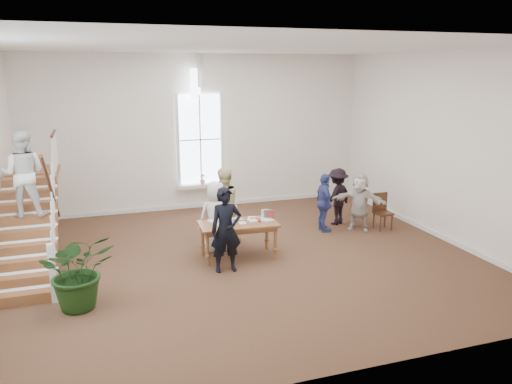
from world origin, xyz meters
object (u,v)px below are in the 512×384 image
object	(u,v)px
police_officer	(226,230)
floor_plant	(79,270)
elderly_woman	(216,216)
woman_cluster_a	(324,203)
woman_cluster_c	(359,202)
side_chair	(382,209)
person_yellow	(223,205)
woman_cluster_b	(337,197)
library_table	(239,226)

from	to	relation	value
police_officer	floor_plant	xyz separation A→B (m)	(-2.84, -0.77, -0.19)
elderly_woman	woman_cluster_a	world-z (taller)	elderly_woman
police_officer	woman_cluster_c	world-z (taller)	police_officer
floor_plant	side_chair	size ratio (longest dim) A/B	1.46
police_officer	woman_cluster_a	distance (m)	3.50
person_yellow	woman_cluster_b	size ratio (longest dim) A/B	1.20
library_table	woman_cluster_b	distance (m)	3.52
woman_cluster_a	woman_cluster_c	size ratio (longest dim) A/B	1.00
library_table	person_yellow	distance (m)	1.12
floor_plant	woman_cluster_b	bearing A→B (deg)	24.49
elderly_woman	floor_plant	world-z (taller)	elderly_woman
library_table	floor_plant	size ratio (longest dim) A/B	1.26
woman_cluster_b	woman_cluster_c	xyz separation A→B (m)	(0.30, -0.65, -0.01)
elderly_woman	floor_plant	bearing A→B (deg)	33.29
person_yellow	side_chair	xyz separation A→B (m)	(4.17, -0.30, -0.39)
library_table	woman_cluster_c	distance (m)	3.58
woman_cluster_b	woman_cluster_c	distance (m)	0.72
elderly_woman	police_officer	bearing A→B (deg)	84.16
woman_cluster_b	side_chair	world-z (taller)	woman_cluster_b
library_table	woman_cluster_b	size ratio (longest dim) A/B	1.14
side_chair	woman_cluster_c	bearing A→B (deg)	173.97
elderly_woman	floor_plant	size ratio (longest dim) A/B	1.18
police_officer	woman_cluster_c	bearing A→B (deg)	22.89
floor_plant	side_chair	xyz separation A→B (m)	(7.40, 2.22, -0.17)
elderly_woman	side_chair	world-z (taller)	elderly_woman
library_table	woman_cluster_c	size ratio (longest dim) A/B	1.15
person_yellow	woman_cluster_a	size ratio (longest dim) A/B	1.21
person_yellow	woman_cluster_c	size ratio (longest dim) A/B	1.21
woman_cluster_a	side_chair	distance (m)	1.57
woman_cluster_b	floor_plant	size ratio (longest dim) A/B	1.10
woman_cluster_a	side_chair	world-z (taller)	woman_cluster_a
person_yellow	floor_plant	world-z (taller)	person_yellow
police_officer	woman_cluster_a	bearing A→B (deg)	31.30
police_officer	person_yellow	xyz separation A→B (m)	(0.40, 1.75, 0.03)
woman_cluster_a	side_chair	bearing A→B (deg)	-95.61
woman_cluster_c	floor_plant	world-z (taller)	woman_cluster_c
police_officer	person_yellow	world-z (taller)	person_yellow
person_yellow	side_chair	bearing A→B (deg)	160.73
person_yellow	woman_cluster_b	distance (m)	3.27
woman_cluster_b	woman_cluster_a	bearing A→B (deg)	10.44
library_table	person_yellow	world-z (taller)	person_yellow
woman_cluster_a	person_yellow	bearing A→B (deg)	94.14
police_officer	floor_plant	size ratio (longest dim) A/B	1.28
library_table	police_officer	distance (m)	0.82
library_table	elderly_woman	size ratio (longest dim) A/B	1.07
woman_cluster_c	floor_plant	bearing A→B (deg)	-121.19
police_officer	elderly_woman	world-z (taller)	police_officer
woman_cluster_c	side_chair	size ratio (longest dim) A/B	1.60
library_table	floor_plant	world-z (taller)	floor_plant
woman_cluster_a	woman_cluster_b	world-z (taller)	woman_cluster_b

